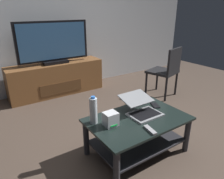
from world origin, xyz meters
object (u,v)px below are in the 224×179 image
at_px(dining_chair, 167,69).
at_px(cell_phone, 155,105).
at_px(coffee_table, 137,129).
at_px(media_cabinet, 57,79).
at_px(laptop, 141,108).
at_px(television, 54,44).
at_px(water_bottle_near, 93,111).
at_px(router_box, 111,119).
at_px(tv_remote, 150,130).

xyz_separation_m(dining_chair, cell_phone, (-1.06, -0.80, -0.07)).
bearing_deg(coffee_table, media_cabinet, 92.77).
xyz_separation_m(coffee_table, laptop, (0.10, 0.07, 0.19)).
xyz_separation_m(television, water_bottle_near, (-0.31, -1.90, -0.36)).
xyz_separation_m(coffee_table, router_box, (-0.30, 0.05, 0.20)).
relative_size(television, water_bottle_near, 4.36).
bearing_deg(water_bottle_near, coffee_table, -23.05).
height_order(television, router_box, television).
bearing_deg(laptop, water_bottle_near, 168.60).
bearing_deg(cell_phone, laptop, -145.45).
bearing_deg(router_box, coffee_table, -8.53).
height_order(router_box, water_bottle_near, water_bottle_near).
xyz_separation_m(dining_chair, router_box, (-1.72, -0.87, -0.01)).
height_order(coffee_table, router_box, router_box).
bearing_deg(cell_phone, media_cabinet, 127.69).
relative_size(dining_chair, water_bottle_near, 3.07).
bearing_deg(dining_chair, router_box, -153.14).
distance_m(coffee_table, router_box, 0.37).
relative_size(television, cell_phone, 8.70).
distance_m(television, dining_chair, 1.95).
xyz_separation_m(laptop, tv_remote, (-0.16, -0.31, -0.05)).
bearing_deg(laptop, media_cabinet, 95.79).
xyz_separation_m(television, router_box, (-0.20, -2.03, -0.43)).
bearing_deg(cell_phone, router_box, -149.27).
height_order(television, laptop, television).
bearing_deg(media_cabinet, dining_chair, -37.84).
bearing_deg(media_cabinet, tv_remote, -88.98).
xyz_separation_m(dining_chair, laptop, (-1.31, -0.85, -0.01)).
bearing_deg(tv_remote, router_box, 140.35).
bearing_deg(cell_phone, coffee_table, -137.36).
bearing_deg(tv_remote, laptop, 71.88).
distance_m(media_cabinet, router_box, 2.07).
relative_size(television, router_box, 9.07).
bearing_deg(water_bottle_near, television, 80.64).
relative_size(media_cabinet, tv_remote, 10.27).
distance_m(dining_chair, router_box, 1.93).
bearing_deg(cell_phone, tv_remote, -115.05).
bearing_deg(coffee_table, television, 92.80).
xyz_separation_m(television, dining_chair, (1.52, -1.16, -0.42)).
height_order(router_box, tv_remote, router_box).
distance_m(dining_chair, cell_phone, 1.33).
bearing_deg(laptop, cell_phone, 9.93).
xyz_separation_m(coffee_table, cell_phone, (0.36, 0.12, 0.13)).
bearing_deg(tv_remote, dining_chair, 47.74).
height_order(coffee_table, media_cabinet, media_cabinet).
bearing_deg(router_box, dining_chair, 26.86).
xyz_separation_m(media_cabinet, water_bottle_near, (-0.31, -1.92, 0.26)).
distance_m(coffee_table, laptop, 0.23).
bearing_deg(laptop, dining_chair, 32.77).
relative_size(dining_chair, cell_phone, 6.13).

